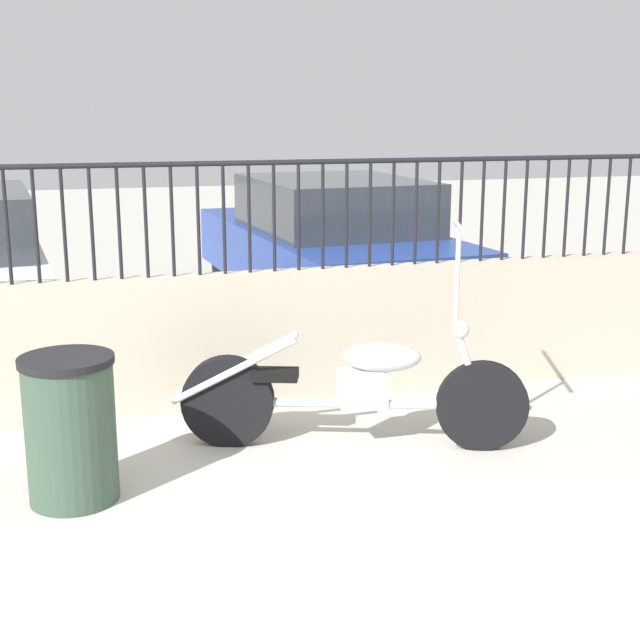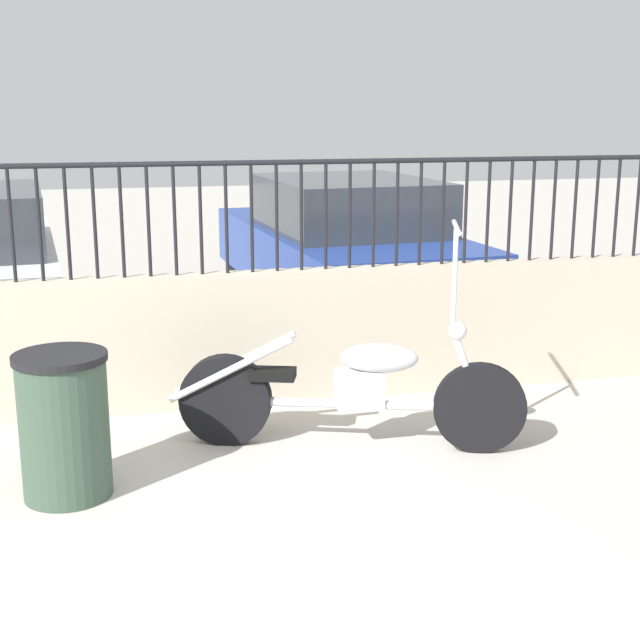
# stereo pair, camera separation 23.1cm
# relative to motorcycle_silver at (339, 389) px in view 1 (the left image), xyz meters

# --- Properties ---
(ground_plane) EXTENTS (40.00, 40.00, 0.00)m
(ground_plane) POSITION_rel_motorcycle_silver_xyz_m (-0.87, -1.33, -0.37)
(ground_plane) COLOR #ADA89E
(low_wall) EXTENTS (8.54, 0.18, 0.95)m
(low_wall) POSITION_rel_motorcycle_silver_xyz_m (-0.87, 0.97, 0.10)
(low_wall) COLOR #B2A893
(low_wall) RESTS_ON ground_plane
(fence_railing) EXTENTS (8.54, 0.04, 0.77)m
(fence_railing) POSITION_rel_motorcycle_silver_xyz_m (-0.87, 0.97, 1.08)
(fence_railing) COLOR black
(fence_railing) RESTS_ON low_wall
(motorcycle_silver) EXTENTS (2.12, 0.89, 1.41)m
(motorcycle_silver) POSITION_rel_motorcycle_silver_xyz_m (0.00, 0.00, 0.00)
(motorcycle_silver) COLOR black
(motorcycle_silver) RESTS_ON ground_plane
(trash_bin) EXTENTS (0.50, 0.50, 0.80)m
(trash_bin) POSITION_rel_motorcycle_silver_xyz_m (-1.60, -0.35, 0.03)
(trash_bin) COLOR #334738
(trash_bin) RESTS_ON ground_plane
(car_blue) EXTENTS (2.04, 4.36, 1.36)m
(car_blue) POSITION_rel_motorcycle_silver_xyz_m (1.04, 3.79, 0.31)
(car_blue) COLOR black
(car_blue) RESTS_ON ground_plane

